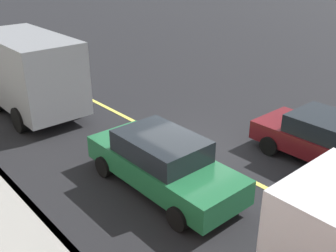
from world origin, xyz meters
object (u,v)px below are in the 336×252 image
object	(u,v)px
car_maroon	(331,141)
truck_gray	(21,69)
car_green	(162,162)
traffic_light_mast	(3,11)

from	to	relation	value
car_maroon	truck_gray	distance (m)	11.46
truck_gray	car_green	bearing A→B (deg)	-177.38
car_green	truck_gray	size ratio (longest dim) A/B	0.66
truck_gray	traffic_light_mast	bearing A→B (deg)	157.33
car_maroon	traffic_light_mast	bearing A→B (deg)	47.01
car_green	traffic_light_mast	xyz separation A→B (m)	(3.97, 2.06, 3.62)
car_green	traffic_light_mast	bearing A→B (deg)	27.44
car_green	truck_gray	xyz separation A→B (m)	(8.03, 0.37, 0.84)
car_green	traffic_light_mast	size ratio (longest dim) A/B	0.72
car_maroon	traffic_light_mast	distance (m)	9.84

